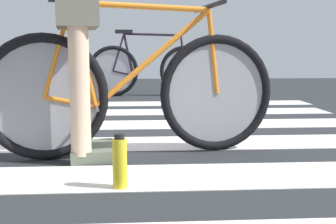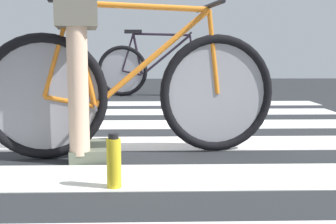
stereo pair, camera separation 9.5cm
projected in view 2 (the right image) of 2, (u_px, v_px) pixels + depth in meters
ground at (74, 135)px, 3.16m from camera, size 18.00×14.00×0.02m
crosswalk_markings at (72, 133)px, 3.15m from camera, size 5.45×4.25×0.00m
bicycle_1_of_2 at (134, 90)px, 2.45m from camera, size 1.72×0.54×0.93m
cyclist_1_of_2 at (78, 43)px, 2.35m from camera, size 0.37×0.44×1.02m
bicycle_2_of_2 at (158, 69)px, 5.92m from camera, size 1.74×0.52×0.93m
water_bottle at (114, 162)px, 1.86m from camera, size 0.07×0.07×0.25m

